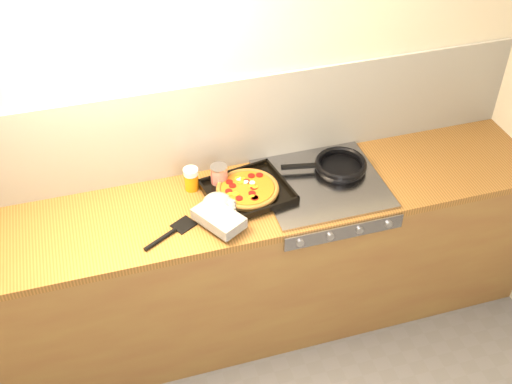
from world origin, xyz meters
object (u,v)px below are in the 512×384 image
object	(u,v)px
pizza_on_tray	(239,196)
frying_pan	(340,165)
tomato_can	(219,176)
juice_glass	(191,179)

from	to	relation	value
pizza_on_tray	frying_pan	distance (m)	0.57
pizza_on_tray	tomato_can	bearing A→B (deg)	110.44
frying_pan	tomato_can	world-z (taller)	tomato_can
tomato_can	juice_glass	size ratio (longest dim) A/B	1.00
pizza_on_tray	tomato_can	distance (m)	0.17
tomato_can	juice_glass	world-z (taller)	same
tomato_can	frying_pan	bearing A→B (deg)	-5.77
juice_glass	pizza_on_tray	bearing A→B (deg)	-41.75
frying_pan	juice_glass	size ratio (longest dim) A/B	3.79
juice_glass	tomato_can	bearing A→B (deg)	-7.38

